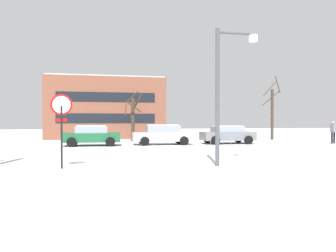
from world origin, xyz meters
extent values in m
plane|color=white|center=(0.00, 0.00, 0.00)|extent=(120.00, 120.00, 0.00)
cube|color=silver|center=(0.00, 3.75, 0.00)|extent=(80.00, 9.51, 0.00)
cylinder|color=black|center=(-2.97, -2.06, 1.12)|extent=(0.07, 0.10, 2.25)
cylinder|color=red|center=(-2.97, -2.06, 2.30)|extent=(0.76, 0.10, 0.76)
cylinder|color=white|center=(-2.96, -2.08, 2.30)|extent=(0.62, 0.09, 0.62)
cube|color=red|center=(-2.97, -2.06, 1.75)|extent=(0.36, 0.06, 0.12)
cylinder|color=white|center=(-2.97, -2.05, 2.35)|extent=(0.42, 0.07, 0.42)
cylinder|color=#4C4F54|center=(2.76, -2.51, 2.62)|extent=(0.16, 0.16, 5.23)
cylinder|color=#4C4F54|center=(3.49, -2.51, 5.08)|extent=(1.46, 0.10, 0.10)
cylinder|color=silver|center=(4.22, -2.51, 4.93)|extent=(0.36, 0.36, 0.25)
cube|color=#1E6038|center=(-2.18, 9.03, 0.59)|extent=(3.93, 1.84, 0.63)
cube|color=#8C99A8|center=(-2.18, 9.03, 1.13)|extent=(2.17, 1.67, 0.46)
cube|color=white|center=(-2.18, 9.03, 1.40)|extent=(1.98, 1.54, 0.06)
cylinder|color=black|center=(-0.90, 9.90, 0.32)|extent=(0.64, 0.23, 0.64)
cylinder|color=black|center=(-0.94, 8.10, 0.32)|extent=(0.64, 0.23, 0.64)
cylinder|color=black|center=(-3.43, 9.96, 0.32)|extent=(0.64, 0.23, 0.64)
cylinder|color=black|center=(-3.47, 8.15, 0.32)|extent=(0.64, 0.23, 0.64)
cube|color=white|center=(2.87, 9.15, 0.58)|extent=(4.38, 1.90, 0.62)
cube|color=#8C99A8|center=(2.87, 9.15, 1.15)|extent=(2.42, 1.71, 0.51)
cube|color=white|center=(2.87, 9.15, 1.43)|extent=(2.20, 1.58, 0.06)
cylinder|color=black|center=(4.30, 10.04, 0.32)|extent=(0.64, 0.23, 0.64)
cylinder|color=black|center=(4.26, 8.19, 0.32)|extent=(0.64, 0.23, 0.64)
cylinder|color=black|center=(1.48, 10.10, 0.32)|extent=(0.64, 0.23, 0.64)
cylinder|color=black|center=(1.44, 8.25, 0.32)|extent=(0.64, 0.23, 0.64)
cube|color=slate|center=(7.92, 9.14, 0.59)|extent=(4.00, 1.97, 0.63)
cube|color=#8C99A8|center=(7.92, 9.14, 1.11)|extent=(2.21, 1.78, 0.41)
cube|color=white|center=(7.92, 9.14, 1.34)|extent=(2.01, 1.64, 0.06)
cylinder|color=black|center=(9.23, 10.07, 0.32)|extent=(0.64, 0.23, 0.64)
cylinder|color=black|center=(9.19, 8.15, 0.32)|extent=(0.64, 0.23, 0.64)
cylinder|color=black|center=(6.66, 10.13, 0.32)|extent=(0.64, 0.23, 0.64)
cylinder|color=black|center=(6.62, 8.20, 0.32)|extent=(0.64, 0.23, 0.64)
cylinder|color=black|center=(16.17, 7.74, 0.43)|extent=(0.14, 0.14, 0.87)
cylinder|color=black|center=(15.80, 7.53, 0.43)|extent=(0.14, 0.14, 0.87)
cube|color=slate|center=(15.99, 7.64, 1.18)|extent=(0.30, 0.42, 0.63)
sphere|color=tan|center=(15.99, 7.64, 1.61)|extent=(0.22, 0.22, 0.22)
cylinder|color=#423326|center=(14.18, 13.54, 2.36)|extent=(0.26, 0.26, 4.71)
cylinder|color=#423326|center=(14.26, 14.14, 4.84)|extent=(1.26, 0.24, 1.38)
cylinder|color=#423326|center=(14.49, 13.11, 5.11)|extent=(0.94, 0.71, 1.46)
cylinder|color=#423326|center=(14.51, 14.29, 3.96)|extent=(1.58, 0.74, 1.47)
cylinder|color=#423326|center=(1.13, 13.53, 1.84)|extent=(0.31, 0.31, 3.69)
cylinder|color=#423326|center=(1.14, 12.91, 2.94)|extent=(1.33, 0.14, 0.99)
cylinder|color=#423326|center=(1.56, 13.95, 3.35)|extent=(1.00, 1.04, 1.70)
cylinder|color=#423326|center=(0.53, 13.62, 2.70)|extent=(0.28, 1.28, 1.02)
cylinder|color=#423326|center=(1.48, 13.92, 3.32)|extent=(0.91, 0.82, 1.47)
cylinder|color=#423326|center=(1.17, 13.99, 3.88)|extent=(0.98, 0.17, 0.94)
cube|color=brown|center=(-0.99, 22.16, 3.00)|extent=(11.51, 10.40, 6.01)
cube|color=white|center=(-0.99, 22.16, 6.06)|extent=(11.28, 10.19, 0.10)
cube|color=black|center=(-0.99, 16.94, 2.00)|extent=(9.21, 0.04, 0.90)
cube|color=black|center=(-0.99, 16.94, 4.00)|extent=(9.21, 0.04, 0.90)
camera|label=1|loc=(-1.62, -14.23, 1.69)|focal=34.75mm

